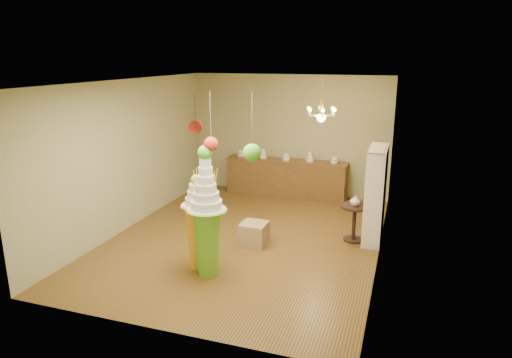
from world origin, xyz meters
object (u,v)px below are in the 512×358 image
(pedestal_green, at_px, (207,226))
(round_table, at_px, (354,218))
(pedestal_orange, at_px, (198,229))
(sideboard, at_px, (286,177))

(pedestal_green, distance_m, round_table, 3.02)
(pedestal_orange, relative_size, sideboard, 0.53)
(pedestal_green, distance_m, sideboard, 4.61)
(pedestal_orange, bearing_deg, sideboard, 85.65)
(pedestal_green, xyz_separation_m, sideboard, (0.07, 4.59, -0.37))
(pedestal_orange, xyz_separation_m, round_table, (2.32, 1.97, -0.22))
(pedestal_green, relative_size, round_table, 3.01)
(pedestal_green, distance_m, pedestal_orange, 0.37)
(pedestal_orange, bearing_deg, round_table, 40.28)
(pedestal_green, height_order, sideboard, pedestal_green)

